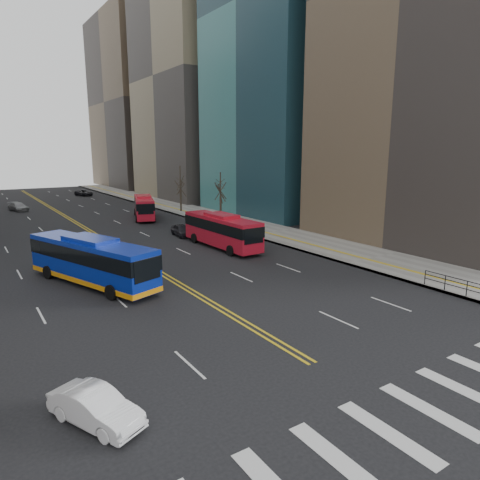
{
  "coord_description": "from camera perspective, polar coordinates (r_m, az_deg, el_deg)",
  "views": [
    {
      "loc": [
        -12.47,
        -7.99,
        9.46
      ],
      "look_at": [
        2.18,
        14.32,
        3.81
      ],
      "focal_mm": 32.0,
      "sensor_mm": 36.0,
      "label": 1
    }
  ],
  "objects": [
    {
      "name": "car_dark_mid",
      "position": [
        48.13,
        -7.77,
        1.3
      ],
      "size": [
        1.9,
        3.98,
        1.31
      ],
      "primitive_type": "imported",
      "rotation": [
        0.0,
        0.0,
        -0.09
      ],
      "color": "black",
      "rests_on": "ground"
    },
    {
      "name": "office_towers",
      "position": [
        78.87,
        -25.38,
        21.44
      ],
      "size": [
        83.0,
        134.0,
        58.0
      ],
      "color": "gray",
      "rests_on": "ground"
    },
    {
      "name": "street_trees",
      "position": [
        43.12,
        -26.14,
        4.63
      ],
      "size": [
        35.2,
        47.2,
        7.6
      ],
      "color": "black",
      "rests_on": "ground"
    },
    {
      "name": "ground",
      "position": [
        17.57,
        21.67,
        -21.54
      ],
      "size": [
        220.0,
        220.0,
        0.0
      ],
      "primitive_type": "plane",
      "color": "black"
    },
    {
      "name": "sidewalk_right",
      "position": [
        61.6,
        -3.77,
        3.16
      ],
      "size": [
        7.0,
        130.0,
        0.15
      ],
      "primitive_type": "cube",
      "color": "gray",
      "rests_on": "ground"
    },
    {
      "name": "car_dark_far",
      "position": [
        95.66,
        -20.1,
        5.94
      ],
      "size": [
        3.25,
        4.99,
        1.28
      ],
      "primitive_type": "imported",
      "rotation": [
        0.0,
        0.0,
        0.27
      ],
      "color": "black",
      "rests_on": "ground"
    },
    {
      "name": "blue_bus",
      "position": [
        32.12,
        -19.2,
        -2.49
      ],
      "size": [
        6.39,
        12.02,
        3.46
      ],
      "color": "#0A24A3",
      "rests_on": "ground"
    },
    {
      "name": "centerline",
      "position": [
        64.91,
        -21.88,
        2.71
      ],
      "size": [
        0.55,
        100.0,
        0.01
      ],
      "color": "gold",
      "rests_on": "ground"
    },
    {
      "name": "car_silver",
      "position": [
        76.01,
        -27.47,
        3.96
      ],
      "size": [
        2.94,
        4.9,
        1.33
      ],
      "primitive_type": "imported",
      "rotation": [
        0.0,
        0.0,
        0.25
      ],
      "color": "gray",
      "rests_on": "ground"
    },
    {
      "name": "car_white",
      "position": [
        16.84,
        -18.71,
        -20.38
      ],
      "size": [
        2.79,
        3.98,
        1.24
      ],
      "primitive_type": "imported",
      "rotation": [
        0.0,
        0.0,
        0.44
      ],
      "color": "white",
      "rests_on": "ground"
    },
    {
      "name": "red_bus_near",
      "position": [
        41.83,
        -2.46,
        1.5
      ],
      "size": [
        2.89,
        10.63,
        3.37
      ],
      "color": "red",
      "rests_on": "ground"
    },
    {
      "name": "pedestrian_railing",
      "position": [
        31.42,
        28.02,
        -5.44
      ],
      "size": [
        0.06,
        6.06,
        1.02
      ],
      "color": "black",
      "rests_on": "sidewalk_right"
    },
    {
      "name": "red_bus_far",
      "position": [
        61.4,
        -12.69,
        4.51
      ],
      "size": [
        5.43,
        10.41,
        3.25
      ],
      "color": "red",
      "rests_on": "ground"
    },
    {
      "name": "crosswalk",
      "position": [
        17.57,
        21.67,
        -21.52
      ],
      "size": [
        26.7,
        4.0,
        0.01
      ],
      "color": "silver",
      "rests_on": "ground"
    }
  ]
}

